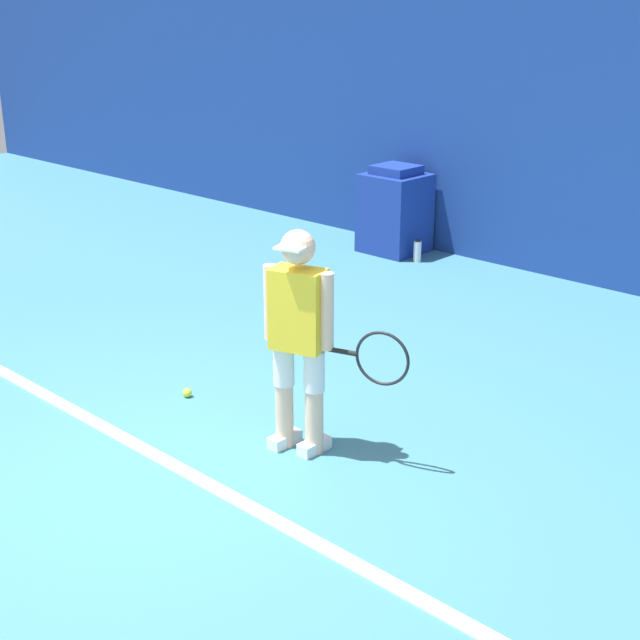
% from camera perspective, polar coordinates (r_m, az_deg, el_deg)
% --- Properties ---
extents(ground_plane, '(24.00, 24.00, 0.00)m').
position_cam_1_polar(ground_plane, '(5.77, -10.51, -9.89)').
color(ground_plane, teal).
extents(back_wall, '(24.00, 0.10, 3.10)m').
position_cam_1_polar(back_wall, '(9.47, 17.37, 11.32)').
color(back_wall, navy).
rests_on(back_wall, ground_plane).
extents(court_baseline, '(21.60, 0.10, 0.01)m').
position_cam_1_polar(court_baseline, '(5.85, -9.16, -9.26)').
color(court_baseline, white).
rests_on(court_baseline, ground_plane).
extents(tennis_player, '(0.95, 0.42, 1.50)m').
position_cam_1_polar(tennis_player, '(5.66, -1.22, -0.87)').
color(tennis_player, beige).
rests_on(tennis_player, ground_plane).
extents(tennis_ball, '(0.07, 0.07, 0.07)m').
position_cam_1_polar(tennis_ball, '(6.79, -8.50, -4.63)').
color(tennis_ball, '#D1E533').
rests_on(tennis_ball, ground_plane).
extents(covered_chair, '(0.67, 0.64, 1.01)m').
position_cam_1_polar(covered_chair, '(10.47, 4.81, 6.97)').
color(covered_chair, navy).
rests_on(covered_chair, ground_plane).
extents(water_bottle, '(0.09, 0.09, 0.26)m').
position_cam_1_polar(water_bottle, '(10.16, 6.25, 4.40)').
color(water_bottle, white).
rests_on(water_bottle, ground_plane).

